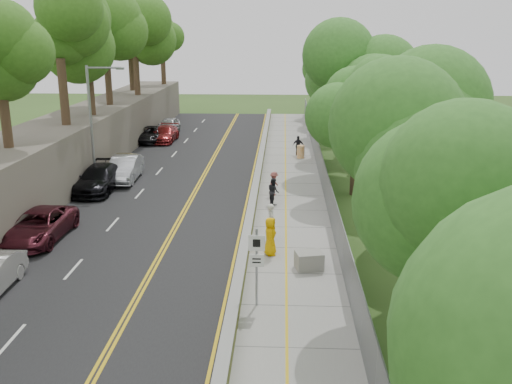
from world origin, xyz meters
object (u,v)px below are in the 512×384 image
Objects in this scene: concrete_block at (309,260)px; painter_0 at (270,236)px; streetlight at (94,117)px; construction_barrel at (301,152)px; car_2 at (39,226)px; signpost at (257,259)px; person_far at (298,146)px.

painter_0 is at bearing 138.29° from concrete_block.
painter_0 is (11.91, -11.90, -3.68)m from streetlight.
construction_barrel is 23.78m from car_2.
signpost is (11.51, -17.02, -2.68)m from streetlight.
signpost is 1.90× the size of person_far.
streetlight is 4.39× the size of painter_0.
streetlight is 4.90× the size of person_far.
concrete_block is (-0.25, -22.47, -0.13)m from construction_barrel.
signpost reaches higher than construction_barrel.
person_far is (-0.18, 1.01, 0.30)m from construction_barrel.
concrete_block is at bearing -139.25° from painter_0.
person_far is at bearing -12.28° from painter_0.
car_2 is at bearing 67.24° from person_far.
construction_barrel is at bearing 110.61° from person_far.
concrete_block is 0.71× the size of person_far.
concrete_block is 0.22× the size of car_2.
car_2 is 2.95× the size of painter_0.
person_far is at bearing 100.15° from construction_barrel.
car_2 is (-13.62, -19.50, 0.22)m from construction_barrel.
streetlight is at bearing 92.33° from car_2.
painter_0 is at bearing 85.53° from signpost.
painter_0 is (-2.00, -20.91, 0.40)m from construction_barrel.
signpost is at bearing -121.17° from concrete_block.
painter_0 is at bearing 95.73° from person_far.
car_2 is 11.71m from painter_0.
car_2 is 3.29× the size of person_far.
streetlight is 20.72m from signpost.
streetlight reaches higher than concrete_block.
painter_0 is 22.00m from person_far.
concrete_block is at bearing 58.83° from signpost.
construction_barrel is at bearing 89.37° from concrete_block.
concrete_block is 13.70m from car_2.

